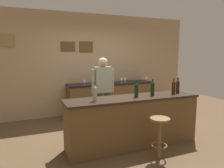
{
  "coord_description": "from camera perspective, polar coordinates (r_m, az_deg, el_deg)",
  "views": [
    {
      "loc": [
        -1.81,
        -3.71,
        1.7
      ],
      "look_at": [
        -0.07,
        0.45,
        1.05
      ],
      "focal_mm": 33.72,
      "sensor_mm": 36.0,
      "label": 1
    }
  ],
  "objects": [
    {
      "name": "wine_bottle_b",
      "position": [
        3.85,
        6.63,
        -1.47
      ],
      "size": [
        0.07,
        0.07,
        0.31
      ],
      "color": "black",
      "rests_on": "bar_counter"
    },
    {
      "name": "ground_plane",
      "position": [
        4.46,
        3.15,
        -14.19
      ],
      "size": [
        10.0,
        10.0,
        0.0
      ],
      "primitive_type": "plane",
      "color": "brown"
    },
    {
      "name": "wine_glass_d",
      "position": [
        5.96,
        3.58,
        1.53
      ],
      "size": [
        0.07,
        0.07,
        0.16
      ],
      "color": "silver",
      "rests_on": "side_counter"
    },
    {
      "name": "wine_glass_b",
      "position": [
        5.81,
        -0.77,
        1.37
      ],
      "size": [
        0.07,
        0.07,
        0.16
      ],
      "color": "silver",
      "rests_on": "side_counter"
    },
    {
      "name": "wine_glass_e",
      "position": [
        6.29,
        9.38,
        1.78
      ],
      "size": [
        0.07,
        0.07,
        0.16
      ],
      "color": "silver",
      "rests_on": "side_counter"
    },
    {
      "name": "bartender",
      "position": [
        4.63,
        -2.45,
        -1.3
      ],
      "size": [
        0.52,
        0.21,
        1.62
      ],
      "color": "#384766",
      "rests_on": "ground_plane"
    },
    {
      "name": "bar_stool",
      "position": [
        3.56,
        12.77,
        -12.38
      ],
      "size": [
        0.32,
        0.32,
        0.68
      ],
      "color": "brown",
      "rests_on": "ground_plane"
    },
    {
      "name": "wine_bottle_c",
      "position": [
        4.03,
        10.93,
        -1.13
      ],
      "size": [
        0.07,
        0.07,
        0.31
      ],
      "color": "black",
      "rests_on": "bar_counter"
    },
    {
      "name": "wine_bottle_d",
      "position": [
        4.28,
        16.34,
        -0.79
      ],
      "size": [
        0.07,
        0.07,
        0.31
      ],
      "color": "black",
      "rests_on": "bar_counter"
    },
    {
      "name": "wine_glass_c",
      "position": [
        5.87,
        2.56,
        1.43
      ],
      "size": [
        0.07,
        0.07,
        0.16
      ],
      "color": "silver",
      "rests_on": "side_counter"
    },
    {
      "name": "wine_bottle_e",
      "position": [
        4.43,
        17.4,
        -0.53
      ],
      "size": [
        0.07,
        0.07,
        0.31
      ],
      "color": "black",
      "rests_on": "bar_counter"
    },
    {
      "name": "wine_glass_a",
      "position": [
        5.53,
        -7.55,
        0.96
      ],
      "size": [
        0.07,
        0.07,
        0.16
      ],
      "color": "silver",
      "rests_on": "side_counter"
    },
    {
      "name": "bar_counter",
      "position": [
        3.97,
        5.75,
        -10.01
      ],
      "size": [
        2.52,
        0.6,
        0.92
      ],
      "color": "brown",
      "rests_on": "ground_plane"
    },
    {
      "name": "back_wall",
      "position": [
        6.02,
        -5.28,
        5.34
      ],
      "size": [
        6.0,
        0.09,
        2.8
      ],
      "color": "tan",
      "rests_on": "ground_plane"
    },
    {
      "name": "wine_bottle_a",
      "position": [
        3.48,
        -4.72,
        -2.47
      ],
      "size": [
        0.07,
        0.07,
        0.31
      ],
      "color": "#999E99",
      "rests_on": "bar_counter"
    },
    {
      "name": "side_counter",
      "position": [
        5.93,
        -0.28,
        -3.96
      ],
      "size": [
        2.45,
        0.56,
        0.9
      ],
      "color": "brown",
      "rests_on": "ground_plane"
    }
  ]
}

